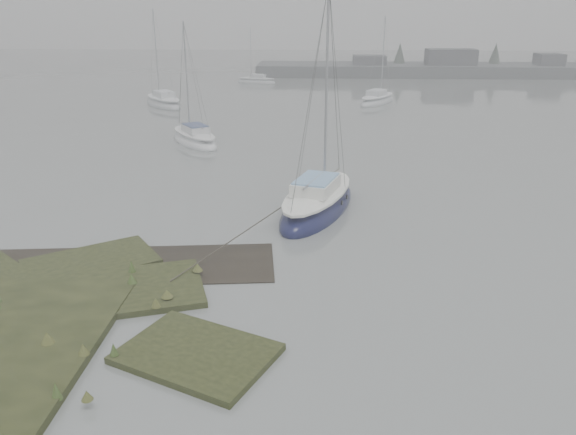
{
  "coord_description": "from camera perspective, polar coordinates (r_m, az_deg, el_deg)",
  "views": [
    {
      "loc": [
        3.21,
        -11.83,
        7.81
      ],
      "look_at": [
        2.46,
        4.36,
        1.8
      ],
      "focal_mm": 35.0,
      "sensor_mm": 36.0,
      "label": 1
    }
  ],
  "objects": [
    {
      "name": "sailboat_far_b",
      "position": [
        51.5,
        9.05,
        11.64
      ],
      "size": [
        4.41,
        5.76,
        7.9
      ],
      "rotation": [
        0.0,
        0.0,
        -0.53
      ],
      "color": "silver",
      "rests_on": "ground"
    },
    {
      "name": "sailboat_main",
      "position": [
        23.18,
        3.02,
        1.39
      ],
      "size": [
        4.21,
        7.14,
        9.57
      ],
      "rotation": [
        0.0,
        0.0,
        -0.31
      ],
      "color": "black",
      "rests_on": "ground"
    },
    {
      "name": "sailboat_far_a",
      "position": [
        50.58,
        -12.54,
        11.29
      ],
      "size": [
        5.18,
        6.06,
        8.54
      ],
      "rotation": [
        0.0,
        0.0,
        0.63
      ],
      "color": "#A4A8AD",
      "rests_on": "ground"
    },
    {
      "name": "sailboat_far_c",
      "position": [
        65.53,
        -3.23,
        13.64
      ],
      "size": [
        4.91,
        2.88,
        6.58
      ],
      "rotation": [
        0.0,
        0.0,
        1.26
      ],
      "color": "#AFB3B9",
      "rests_on": "ground"
    },
    {
      "name": "ground",
      "position": [
        42.68,
        -1.72,
        9.78
      ],
      "size": [
        160.0,
        160.0,
        0.0
      ],
      "primitive_type": "plane",
      "color": "slate",
      "rests_on": "ground"
    },
    {
      "name": "sailboat_white",
      "position": [
        35.72,
        -9.47,
        7.83
      ],
      "size": [
        4.57,
        5.59,
        7.78
      ],
      "rotation": [
        0.0,
        0.0,
        0.59
      ],
      "color": "silver",
      "rests_on": "ground"
    },
    {
      "name": "far_shoreline",
      "position": [
        77.74,
        20.99,
        13.91
      ],
      "size": [
        60.0,
        8.0,
        4.15
      ],
      "color": "#4C4F51",
      "rests_on": "ground"
    }
  ]
}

